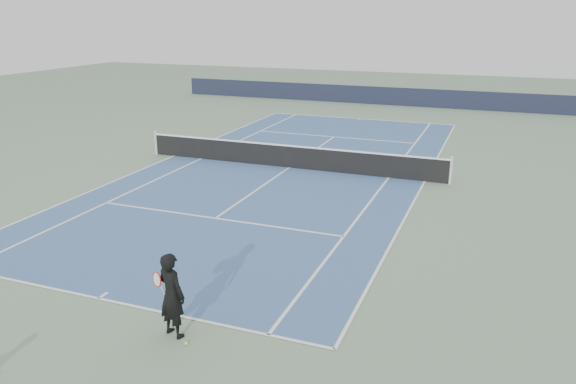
% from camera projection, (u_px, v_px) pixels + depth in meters
% --- Properties ---
extents(ground, '(80.00, 80.00, 0.00)m').
position_uv_depth(ground, '(289.00, 168.00, 23.06)').
color(ground, slate).
extents(court_surface, '(10.97, 23.77, 0.01)m').
position_uv_depth(court_surface, '(289.00, 168.00, 23.06)').
color(court_surface, '#3B5C8D').
rests_on(court_surface, ground).
extents(tennis_net, '(12.90, 0.10, 1.07)m').
position_uv_depth(tennis_net, '(289.00, 156.00, 22.91)').
color(tennis_net, silver).
rests_on(tennis_net, ground).
extents(windscreen_far, '(30.00, 0.25, 1.20)m').
position_uv_depth(windscreen_far, '(382.00, 96.00, 38.77)').
color(windscreen_far, black).
rests_on(windscreen_far, ground).
extents(tennis_player, '(0.84, 0.64, 1.75)m').
position_uv_depth(tennis_player, '(172.00, 295.00, 10.86)').
color(tennis_player, black).
rests_on(tennis_player, ground).
extents(tennis_ball, '(0.07, 0.07, 0.07)m').
position_uv_depth(tennis_ball, '(186.00, 343.00, 10.77)').
color(tennis_ball, yellow).
rests_on(tennis_ball, ground).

